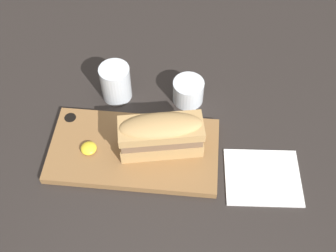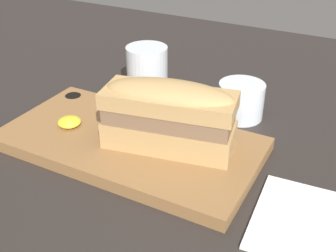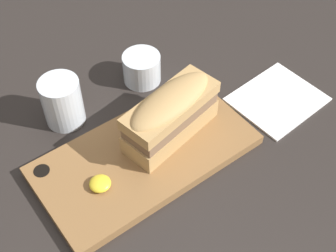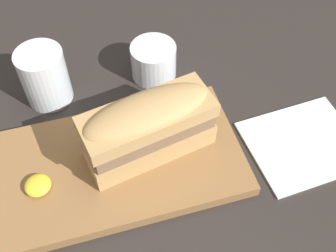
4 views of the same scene
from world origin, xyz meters
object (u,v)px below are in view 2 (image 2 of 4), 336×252
at_px(serving_board, 129,142).
at_px(napkin, 326,228).
at_px(water_glass, 147,75).
at_px(sandwich, 169,113).
at_px(wine_glass, 241,102).

bearing_deg(serving_board, napkin, -7.50).
distance_m(water_glass, napkin, 0.42).
bearing_deg(water_glass, sandwich, -51.06).
relative_size(serving_board, sandwich, 1.99).
height_order(serving_board, napkin, serving_board).
relative_size(wine_glass, napkin, 0.44).
bearing_deg(napkin, water_glass, 150.15).
relative_size(sandwich, wine_glass, 2.51).
relative_size(sandwich, napkin, 1.11).
bearing_deg(napkin, wine_glass, 130.66).
height_order(sandwich, napkin, sandwich).
distance_m(wine_glass, napkin, 0.28).
distance_m(sandwich, wine_glass, 0.18).
distance_m(water_glass, wine_glass, 0.18).
distance_m(sandwich, water_glass, 0.21).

